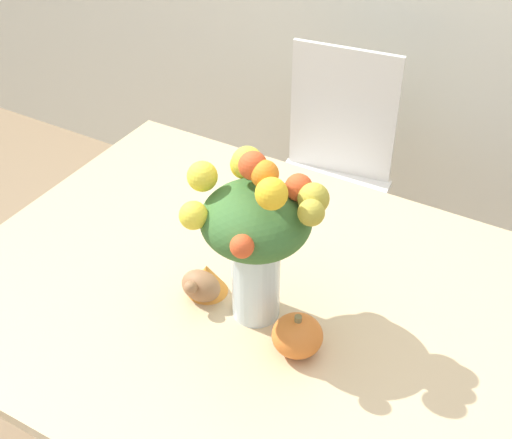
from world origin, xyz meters
TOP-DOWN VIEW (x-y plane):
  - dining_table at (0.00, 0.00)m, footprint 1.43×1.14m
  - flower_vase at (0.07, -0.05)m, footprint 0.32×0.28m
  - pumpkin at (0.21, -0.11)m, footprint 0.12×0.12m
  - turkey_figurine at (-0.07, -0.06)m, footprint 0.10×0.14m
  - dining_chair_near_window at (-0.17, 0.91)m, footprint 0.47×0.47m

SIDE VIEW (x-z plane):
  - dining_chair_near_window at x=-0.17m, z-range 0.01..0.98m
  - dining_table at x=0.00m, z-range 0.30..1.06m
  - turkey_figurine at x=-0.07m, z-range 0.76..0.85m
  - pumpkin at x=0.21m, z-range 0.76..0.86m
  - flower_vase at x=0.07m, z-range 0.79..1.23m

